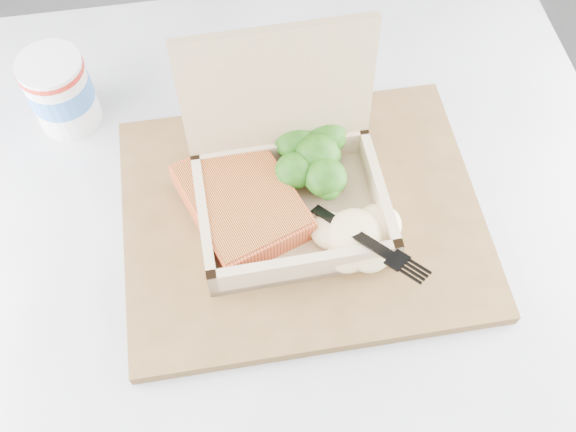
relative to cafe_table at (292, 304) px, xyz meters
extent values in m
plane|color=gray|center=(0.19, 0.18, -0.54)|extent=(4.00, 4.00, 0.00)
cylinder|color=black|center=(0.00, 0.00, -0.53)|extent=(0.44, 0.44, 0.02)
cylinder|color=black|center=(0.00, 0.00, -0.19)|extent=(0.08, 0.08, 0.70)
cube|color=silver|center=(0.00, 0.00, 0.17)|extent=(0.80, 0.80, 0.03)
cube|color=brown|center=(0.01, 0.02, 0.20)|extent=(0.39, 0.31, 0.02)
cube|color=tan|center=(0.00, 0.02, 0.21)|extent=(0.20, 0.15, 0.01)
cube|color=tan|center=(-0.09, 0.01, 0.23)|extent=(0.01, 0.15, 0.04)
cube|color=tan|center=(0.09, 0.02, 0.23)|extent=(0.01, 0.15, 0.04)
cube|color=tan|center=(0.00, -0.06, 0.23)|extent=(0.20, 0.01, 0.04)
cube|color=tan|center=(0.00, 0.09, 0.23)|extent=(0.20, 0.01, 0.04)
cube|color=tan|center=(0.00, 0.10, 0.32)|extent=(0.20, 0.03, 0.15)
cube|color=#D25B29|center=(-0.05, 0.03, 0.23)|extent=(0.14, 0.16, 0.03)
ellipsoid|color=beige|center=(0.06, -0.03, 0.23)|extent=(0.10, 0.08, 0.03)
cube|color=black|center=(0.02, 0.01, 0.24)|extent=(0.07, 0.09, 0.03)
cube|color=black|center=(0.07, -0.05, 0.24)|extent=(0.04, 0.05, 0.01)
cylinder|color=silver|center=(-0.24, 0.21, 0.23)|extent=(0.07, 0.07, 0.09)
cylinder|color=#3671C7|center=(-0.24, 0.21, 0.24)|extent=(0.07, 0.07, 0.03)
cylinder|color=#B42016|center=(-0.24, 0.21, 0.27)|extent=(0.08, 0.08, 0.01)
cube|color=white|center=(-0.01, 0.24, 0.19)|extent=(0.12, 0.15, 0.00)
camera|label=1|loc=(-0.06, -0.32, 0.80)|focal=40.00mm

